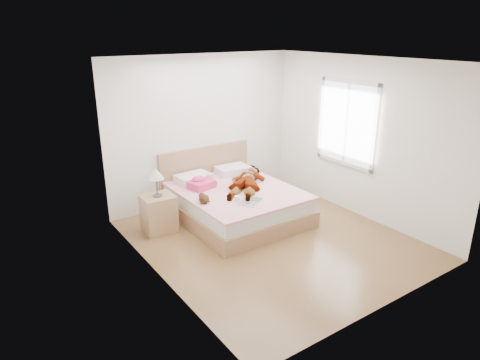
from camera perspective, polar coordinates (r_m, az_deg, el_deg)
The scene contains 11 objects.
ground at distance 6.49m, azimuth 4.29°, elevation -7.92°, with size 4.00×4.00×0.00m, color #4F2F18.
woman at distance 7.13m, azimuth 0.96°, elevation 0.14°, with size 0.58×1.54×0.21m, color white.
hair at distance 7.23m, azimuth -4.80°, elevation -0.26°, with size 0.39×0.48×0.07m, color black.
phone at distance 7.18m, azimuth -4.15°, elevation 0.67°, with size 0.04×0.08×0.01m, color silver.
room_shell at distance 7.36m, azimuth 14.06°, elevation 7.32°, with size 4.00×4.00×4.00m.
bed at distance 7.13m, azimuth -0.84°, elevation -2.80°, with size 1.80×2.08×1.00m.
towel at distance 7.03m, azimuth -5.25°, elevation -0.44°, with size 0.45×0.39×0.20m.
magazine at distance 6.48m, azimuth 1.46°, elevation -2.83°, with size 0.49×0.44×0.02m.
coffee_mug at distance 6.48m, azimuth -0.40°, elevation -2.49°, with size 0.11×0.08×0.09m.
plush_toy at distance 6.45m, azimuth -4.88°, elevation -2.43°, with size 0.18×0.25×0.13m.
nightstand at distance 6.71m, azimuth -10.81°, elevation -4.04°, with size 0.50×0.45×1.03m.
Camera 1 is at (-3.64, -4.46, 2.99)m, focal length 32.00 mm.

